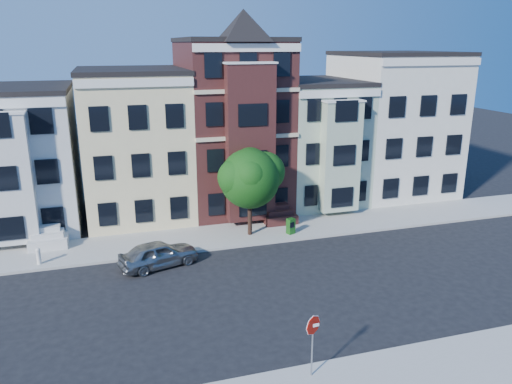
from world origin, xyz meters
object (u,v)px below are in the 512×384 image
object	(u,v)px
fire_hydrant	(39,258)
stop_sign	(312,342)
street_tree	(250,183)
newspaper_box	(291,226)
parked_car	(159,254)

from	to	relation	value
fire_hydrant	stop_sign	xyz separation A→B (m)	(10.67, -13.35, 1.02)
street_tree	newspaper_box	distance (m)	3.94
street_tree	stop_sign	bearing A→B (deg)	-97.09
street_tree	parked_car	size ratio (longest dim) A/B	1.58
street_tree	parked_car	bearing A→B (deg)	-154.93
parked_car	stop_sign	xyz separation A→B (m)	(4.31, -11.43, 0.81)
stop_sign	newspaper_box	bearing A→B (deg)	67.21
street_tree	stop_sign	xyz separation A→B (m)	(-1.77, -14.28, -2.04)
parked_car	fire_hydrant	bearing A→B (deg)	57.31
fire_hydrant	stop_sign	size ratio (longest dim) A/B	0.27
parked_car	fire_hydrant	distance (m)	6.65
street_tree	newspaper_box	size ratio (longest dim) A/B	6.78
parked_car	newspaper_box	bearing A→B (deg)	-91.57
street_tree	fire_hydrant	world-z (taller)	street_tree
newspaper_box	stop_sign	xyz separation A→B (m)	(-4.32, -13.64, 0.89)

